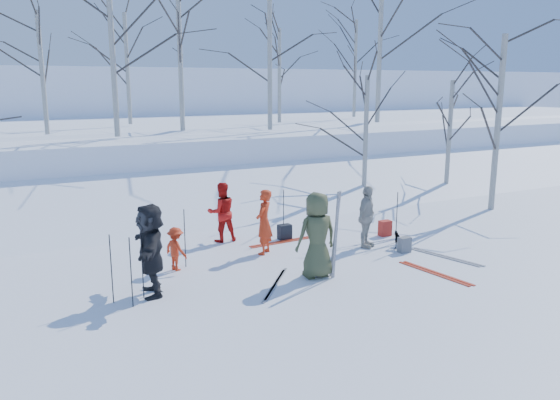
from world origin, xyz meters
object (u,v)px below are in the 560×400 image
skier_grey_west (151,250)px  dog (402,241)px  backpack_dark (285,232)px  skier_red_north (264,222)px  skier_redor_behind (222,212)px  skier_olive_center (317,235)px  backpack_grey (404,245)px  skier_red_seated (176,249)px  backpack_red (385,228)px  skier_cream_east (367,217)px

skier_grey_west → dog: skier_grey_west is taller
skier_grey_west → backpack_dark: 4.74m
skier_red_north → skier_redor_behind: skier_red_north is taller
skier_grey_west → skier_redor_behind: bearing=148.3°
skier_olive_center → backpack_grey: 2.95m
skier_redor_behind → skier_red_seated: 2.42m
skier_red_north → skier_olive_center: bearing=53.8°
skier_olive_center → dog: (2.92, 0.70, -0.71)m
backpack_dark → backpack_grey: bearing=-48.6°
backpack_grey → backpack_dark: bearing=131.4°
skier_red_north → backpack_dark: bearing=175.9°
skier_olive_center → skier_red_seated: size_ratio=1.89×
skier_olive_center → backpack_dark: size_ratio=4.63×
skier_red_seated → skier_grey_west: 1.50m
skier_redor_behind → backpack_grey: size_ratio=4.12×
skier_olive_center → skier_redor_behind: 3.55m
dog → backpack_red: (0.40, 1.20, -0.01)m
skier_cream_east → skier_grey_west: bearing=153.3°
skier_redor_behind → skier_grey_west: 3.83m
dog → skier_grey_west: bearing=-18.4°
skier_olive_center → skier_red_north: size_ratio=1.17×
skier_olive_center → skier_grey_west: bearing=-8.2°
dog → backpack_dark: dog is taller
skier_redor_behind → backpack_grey: skier_redor_behind is taller
backpack_grey → skier_cream_east: bearing=127.1°
skier_grey_west → backpack_dark: skier_grey_west is taller
skier_olive_center → skier_cream_east: bearing=-148.0°
skier_red_north → backpack_grey: size_ratio=4.18×
backpack_grey → skier_red_north: bearing=154.3°
backpack_grey → skier_grey_west: bearing=178.8°
skier_red_north → skier_cream_east: bearing=119.7°
backpack_dark → skier_grey_west: bearing=-151.5°
skier_red_north → skier_red_seated: size_ratio=1.62×
skier_olive_center → skier_grey_west: skier_olive_center is taller
skier_cream_east → backpack_red: skier_cream_east is taller
skier_red_seated → backpack_dark: size_ratio=2.45×
skier_cream_east → skier_grey_west: 5.65m
skier_red_north → backpack_dark: size_ratio=3.97×
skier_olive_center → skier_grey_west: size_ratio=1.01×
skier_red_north → skier_grey_west: size_ratio=0.87×
skier_olive_center → skier_redor_behind: skier_olive_center is taller
skier_redor_behind → backpack_red: bearing=163.1°
skier_olive_center → backpack_dark: 3.03m
skier_redor_behind → backpack_red: size_ratio=3.73×
skier_red_seated → skier_grey_west: size_ratio=0.54×
skier_redor_behind → backpack_dark: bearing=162.4°
skier_redor_behind → skier_cream_east: (3.03, -2.18, 0.01)m
skier_red_north → backpack_red: bearing=134.2°
skier_red_north → backpack_red: size_ratio=3.78×
skier_cream_east → skier_grey_west: size_ratio=0.86×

